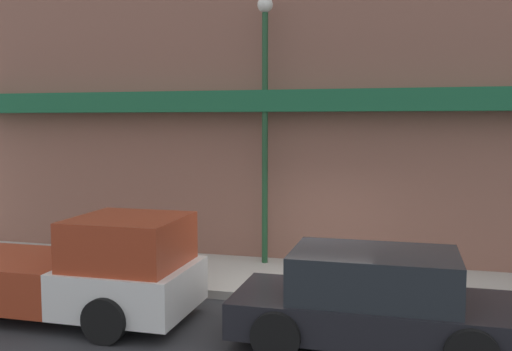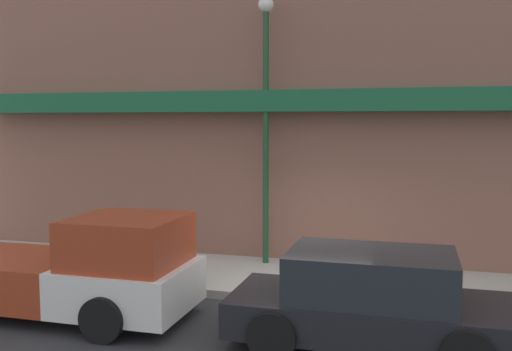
{
  "view_description": "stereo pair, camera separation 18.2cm",
  "coord_description": "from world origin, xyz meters",
  "views": [
    {
      "loc": [
        1.83,
        -10.45,
        3.51
      ],
      "look_at": [
        -1.23,
        1.18,
        2.37
      ],
      "focal_mm": 40.0,
      "sensor_mm": 36.0,
      "label": 1
    },
    {
      "loc": [
        2.01,
        -10.4,
        3.51
      ],
      "look_at": [
        -1.23,
        1.18,
        2.37
      ],
      "focal_mm": 40.0,
      "sensor_mm": 36.0,
      "label": 2
    }
  ],
  "objects": [
    {
      "name": "ground_plane",
      "position": [
        0.0,
        0.0,
        0.0
      ],
      "size": [
        80.0,
        80.0,
        0.0
      ],
      "primitive_type": "plane",
      "color": "#2D2D30"
    },
    {
      "name": "pickup_truck",
      "position": [
        -4.01,
        -1.61,
        0.82
      ],
      "size": [
        5.43,
        2.18,
        1.87
      ],
      "rotation": [
        0.0,
        0.0,
        0.02
      ],
      "color": "white",
      "rests_on": "ground"
    },
    {
      "name": "parked_car",
      "position": [
        1.4,
        -1.61,
        0.74
      ],
      "size": [
        4.36,
        2.07,
        1.51
      ],
      "rotation": [
        0.0,
        0.0,
        -0.04
      ],
      "color": "black",
      "rests_on": "ground"
    },
    {
      "name": "sidewalk",
      "position": [
        0.0,
        1.48,
        0.09
      ],
      "size": [
        36.0,
        2.95,
        0.17
      ],
      "color": "#B7B2A8",
      "rests_on": "ground"
    },
    {
      "name": "fire_hydrant",
      "position": [
        -3.3,
        0.67,
        0.47
      ],
      "size": [
        0.2,
        0.2,
        0.59
      ],
      "color": "#196633",
      "rests_on": "sidewalk"
    },
    {
      "name": "street_lamp",
      "position": [
        -1.35,
        2.46,
        3.98
      ],
      "size": [
        0.36,
        0.36,
        6.18
      ],
      "color": "#1E4728",
      "rests_on": "sidewalk"
    },
    {
      "name": "building",
      "position": [
        0.01,
        4.43,
        5.3
      ],
      "size": [
        19.8,
        3.8,
        10.62
      ],
      "color": "brown",
      "rests_on": "ground"
    }
  ]
}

